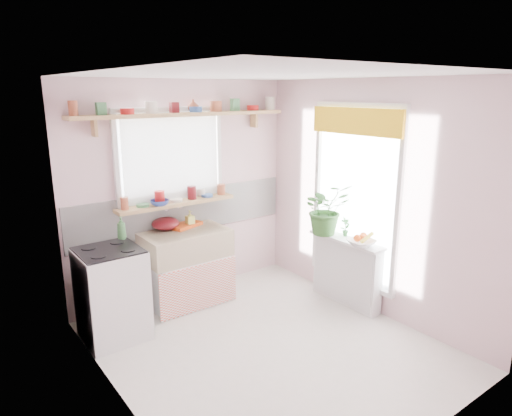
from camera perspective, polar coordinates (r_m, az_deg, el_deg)
room at (r=5.08m, az=1.39°, el=3.11°), size 3.20×3.20×3.20m
sink_unit at (r=5.27m, az=-8.64°, el=-7.28°), size 0.95×0.65×1.11m
cooker at (r=4.71m, az=-17.55°, el=-10.16°), size 0.58×0.58×0.93m
radiator_ledge at (r=5.32m, az=11.24°, el=-7.59°), size 0.22×0.95×0.78m
windowsill at (r=5.22m, az=-9.91°, el=0.60°), size 1.40×0.22×0.04m
pine_shelf at (r=5.14m, az=-8.82°, el=11.50°), size 2.52×0.24×0.04m
shelf_crockery at (r=5.12m, az=-9.09°, el=12.32°), size 2.47×0.11×0.12m
sill_crockery at (r=5.19m, az=-10.11°, el=1.37°), size 1.35×0.11×0.12m
dish_tray at (r=5.34m, az=-9.12°, el=-2.06°), size 0.45×0.39×0.04m
colander at (r=5.23m, az=-11.23°, el=-1.92°), size 0.40×0.40×0.14m
jade_plant at (r=5.23m, az=8.73°, el=-0.11°), size 0.64×0.60×0.59m
fruit_bowl at (r=4.96m, az=13.06°, el=-4.27°), size 0.30×0.30×0.07m
herb_pot at (r=5.24m, az=11.11°, el=-2.33°), size 0.12×0.08×0.22m
soap_bottle_sink at (r=5.29m, az=-8.25°, el=-1.33°), size 0.09×0.09×0.19m
sill_cup at (r=5.41m, az=-6.96°, el=1.94°), size 0.14×0.14×0.09m
sill_bowl at (r=5.06m, az=-11.94°, el=0.66°), size 0.21×0.21×0.06m
shelf_vase at (r=5.25m, az=-7.85°, el=12.56°), size 0.13×0.13×0.14m
cooker_bottle at (r=4.78m, az=-16.49°, el=-2.42°), size 0.11×0.11×0.23m
fruit at (r=4.95m, az=13.09°, el=-3.59°), size 0.20×0.14×0.10m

